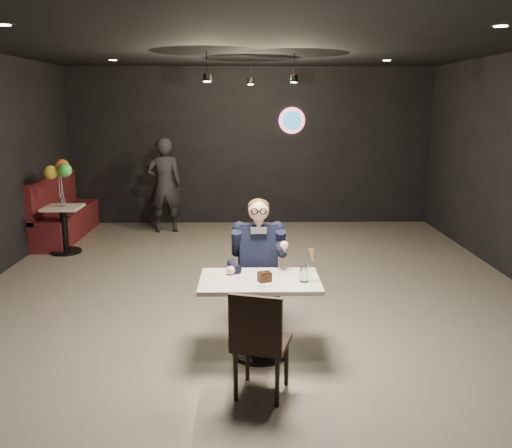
{
  "coord_description": "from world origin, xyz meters",
  "views": [
    {
      "loc": [
        -0.07,
        -6.05,
        2.33
      ],
      "look_at": [
        0.02,
        -0.72,
        1.13
      ],
      "focal_mm": 38.0,
      "sensor_mm": 36.0,
      "label": 1
    }
  ],
  "objects_px": {
    "chair_near": "(262,340)",
    "booth_bench": "(65,207)",
    "main_table": "(260,317)",
    "balloon_vase": "(62,202)",
    "sundae_glass": "(304,272)",
    "chair_far": "(258,289)",
    "seated_man": "(258,265)",
    "passerby": "(164,185)",
    "side_table": "(65,232)"
  },
  "relations": [
    {
      "from": "chair_near",
      "to": "booth_bench",
      "type": "relative_size",
      "value": 0.42
    },
    {
      "from": "main_table",
      "to": "balloon_vase",
      "type": "xyz_separation_m",
      "value": [
        -3.0,
        3.63,
        0.45
      ]
    },
    {
      "from": "sundae_glass",
      "to": "balloon_vase",
      "type": "bearing_deg",
      "value": 132.49
    },
    {
      "from": "chair_far",
      "to": "seated_man",
      "type": "xyz_separation_m",
      "value": [
        0.0,
        0.0,
        0.26
      ]
    },
    {
      "from": "chair_far",
      "to": "passerby",
      "type": "distance_m",
      "value": 4.81
    },
    {
      "from": "main_table",
      "to": "booth_bench",
      "type": "distance_m",
      "value": 5.68
    },
    {
      "from": "chair_far",
      "to": "sundae_glass",
      "type": "xyz_separation_m",
      "value": [
        0.4,
        -0.63,
        0.38
      ]
    },
    {
      "from": "booth_bench",
      "to": "passerby",
      "type": "xyz_separation_m",
      "value": [
        1.68,
        0.43,
        0.32
      ]
    },
    {
      "from": "balloon_vase",
      "to": "seated_man",
      "type": "bearing_deg",
      "value": -45.77
    },
    {
      "from": "main_table",
      "to": "balloon_vase",
      "type": "bearing_deg",
      "value": 129.55
    },
    {
      "from": "chair_near",
      "to": "seated_man",
      "type": "distance_m",
      "value": 1.26
    },
    {
      "from": "main_table",
      "to": "chair_far",
      "type": "relative_size",
      "value": 1.2
    },
    {
      "from": "main_table",
      "to": "side_table",
      "type": "height_order",
      "value": "main_table"
    },
    {
      "from": "passerby",
      "to": "sundae_glass",
      "type": "bearing_deg",
      "value": 104.3
    },
    {
      "from": "chair_far",
      "to": "passerby",
      "type": "relative_size",
      "value": 0.53
    },
    {
      "from": "chair_near",
      "to": "booth_bench",
      "type": "height_order",
      "value": "booth_bench"
    },
    {
      "from": "side_table",
      "to": "balloon_vase",
      "type": "xyz_separation_m",
      "value": [
        0.0,
        0.0,
        0.48
      ]
    },
    {
      "from": "chair_far",
      "to": "booth_bench",
      "type": "bearing_deg",
      "value": 128.95
    },
    {
      "from": "chair_far",
      "to": "balloon_vase",
      "type": "height_order",
      "value": "chair_far"
    },
    {
      "from": "chair_far",
      "to": "sundae_glass",
      "type": "relative_size",
      "value": 5.19
    },
    {
      "from": "booth_bench",
      "to": "side_table",
      "type": "xyz_separation_m",
      "value": [
        0.3,
        -1.0,
        -0.2
      ]
    },
    {
      "from": "chair_far",
      "to": "seated_man",
      "type": "relative_size",
      "value": 0.64
    },
    {
      "from": "side_table",
      "to": "passerby",
      "type": "bearing_deg",
      "value": 46.04
    },
    {
      "from": "side_table",
      "to": "balloon_vase",
      "type": "relative_size",
      "value": 4.84
    },
    {
      "from": "booth_bench",
      "to": "balloon_vase",
      "type": "relative_size",
      "value": 15.41
    },
    {
      "from": "side_table",
      "to": "main_table",
      "type": "bearing_deg",
      "value": -50.45
    },
    {
      "from": "chair_far",
      "to": "seated_man",
      "type": "bearing_deg",
      "value": 0.0
    },
    {
      "from": "passerby",
      "to": "chair_near",
      "type": "bearing_deg",
      "value": 98.6
    },
    {
      "from": "main_table",
      "to": "chair_near",
      "type": "xyz_separation_m",
      "value": [
        0.0,
        -0.69,
        0.09
      ]
    },
    {
      "from": "sundae_glass",
      "to": "side_table",
      "type": "xyz_separation_m",
      "value": [
        -3.39,
        3.7,
        -0.49
      ]
    },
    {
      "from": "sundae_glass",
      "to": "passerby",
      "type": "distance_m",
      "value": 5.51
    },
    {
      "from": "chair_near",
      "to": "balloon_vase",
      "type": "distance_m",
      "value": 5.26
    },
    {
      "from": "seated_man",
      "to": "sundae_glass",
      "type": "distance_m",
      "value": 0.75
    },
    {
      "from": "chair_far",
      "to": "seated_man",
      "type": "distance_m",
      "value": 0.26
    },
    {
      "from": "chair_far",
      "to": "sundae_glass",
      "type": "bearing_deg",
      "value": -57.63
    },
    {
      "from": "balloon_vase",
      "to": "chair_far",
      "type": "bearing_deg",
      "value": -45.77
    },
    {
      "from": "seated_man",
      "to": "sundae_glass",
      "type": "xyz_separation_m",
      "value": [
        0.4,
        -0.63,
        0.12
      ]
    },
    {
      "from": "seated_man",
      "to": "balloon_vase",
      "type": "relative_size",
      "value": 10.13
    },
    {
      "from": "sundae_glass",
      "to": "passerby",
      "type": "xyz_separation_m",
      "value": [
        -2.01,
        5.13,
        0.03
      ]
    },
    {
      "from": "chair_far",
      "to": "side_table",
      "type": "distance_m",
      "value": 4.3
    },
    {
      "from": "chair_near",
      "to": "chair_far",
      "type": "bearing_deg",
      "value": 106.19
    },
    {
      "from": "side_table",
      "to": "balloon_vase",
      "type": "height_order",
      "value": "balloon_vase"
    },
    {
      "from": "chair_near",
      "to": "seated_man",
      "type": "bearing_deg",
      "value": 106.19
    },
    {
      "from": "booth_bench",
      "to": "balloon_vase",
      "type": "distance_m",
      "value": 1.08
    },
    {
      "from": "side_table",
      "to": "passerby",
      "type": "relative_size",
      "value": 0.4
    },
    {
      "from": "passerby",
      "to": "chair_far",
      "type": "bearing_deg",
      "value": 102.61
    },
    {
      "from": "chair_near",
      "to": "side_table",
      "type": "xyz_separation_m",
      "value": [
        -3.0,
        4.31,
        -0.12
      ]
    },
    {
      "from": "chair_near",
      "to": "balloon_vase",
      "type": "height_order",
      "value": "chair_near"
    },
    {
      "from": "side_table",
      "to": "passerby",
      "type": "distance_m",
      "value": 2.06
    },
    {
      "from": "chair_far",
      "to": "main_table",
      "type": "bearing_deg",
      "value": -90.0
    }
  ]
}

